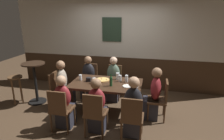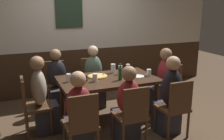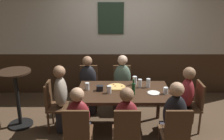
{
  "view_description": "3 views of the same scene",
  "coord_description": "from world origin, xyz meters",
  "px_view_note": "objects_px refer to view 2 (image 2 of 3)",
  "views": [
    {
      "loc": [
        0.99,
        -3.84,
        2.27
      ],
      "look_at": [
        0.1,
        0.15,
        1.0
      ],
      "focal_mm": 30.53,
      "sensor_mm": 36.0,
      "label": 1
    },
    {
      "loc": [
        -1.42,
        -3.63,
        1.89
      ],
      "look_at": [
        0.11,
        0.09,
        0.85
      ],
      "focal_mm": 40.6,
      "sensor_mm": 36.0,
      "label": 2
    },
    {
      "loc": [
        -0.2,
        -3.95,
        2.45
      ],
      "look_at": [
        -0.19,
        0.1,
        1.08
      ],
      "focal_mm": 40.49,
      "sensor_mm": 36.0,
      "label": 3
    }
  ],
  "objects_px": {
    "person_right_near": "(169,101)",
    "beer_glass_tall": "(113,69)",
    "chair_left_far": "(56,82)",
    "person_left_far": "(58,86)",
    "pint_glass_pale": "(95,78)",
    "pint_glass_amber": "(120,70)",
    "person_left_near": "(78,119)",
    "tumbler_water": "(69,78)",
    "beer_glass_half": "(149,73)",
    "chair_mid_near": "(132,113)",
    "beer_bottle_green": "(120,73)",
    "person_head_east": "(162,85)",
    "condiment_caddy": "(83,78)",
    "chair_mid_far": "(92,78)",
    "tumbler_short": "(128,69)",
    "person_mid_near": "(127,110)",
    "chair_head_east": "(170,84)",
    "chair_head_west": "(32,103)",
    "pizza": "(97,76)",
    "person_mid_far": "(94,81)",
    "person_head_west": "(43,101)",
    "chair_left_near": "(82,122)",
    "plate_white_large": "(138,76)",
    "chair_right_near": "(176,106)",
    "dining_table": "(108,83)"
  },
  "relations": [
    {
      "from": "chair_mid_near",
      "to": "person_left_far",
      "type": "height_order",
      "value": "person_left_far"
    },
    {
      "from": "dining_table",
      "to": "pint_glass_pale",
      "type": "xyz_separation_m",
      "value": [
        -0.25,
        -0.09,
        0.14
      ]
    },
    {
      "from": "chair_mid_far",
      "to": "pizza",
      "type": "bearing_deg",
      "value": -99.95
    },
    {
      "from": "person_left_near",
      "to": "person_left_far",
      "type": "bearing_deg",
      "value": 90.0
    },
    {
      "from": "person_left_near",
      "to": "tumbler_water",
      "type": "height_order",
      "value": "person_left_near"
    },
    {
      "from": "chair_mid_near",
      "to": "person_head_east",
      "type": "height_order",
      "value": "person_head_east"
    },
    {
      "from": "pint_glass_pale",
      "to": "beer_glass_half",
      "type": "relative_size",
      "value": 1.12
    },
    {
      "from": "pizza",
      "to": "dining_table",
      "type": "bearing_deg",
      "value": -48.67
    },
    {
      "from": "person_mid_near",
      "to": "pint_glass_pale",
      "type": "height_order",
      "value": "person_mid_near"
    },
    {
      "from": "person_right_near",
      "to": "tumbler_short",
      "type": "distance_m",
      "value": 0.96
    },
    {
      "from": "beer_glass_half",
      "to": "tumbler_water",
      "type": "xyz_separation_m",
      "value": [
        -1.31,
        0.17,
        0.01
      ]
    },
    {
      "from": "chair_head_east",
      "to": "chair_right_near",
      "type": "bearing_deg",
      "value": -120.16
    },
    {
      "from": "person_left_near",
      "to": "person_mid_near",
      "type": "relative_size",
      "value": 1.0
    },
    {
      "from": "chair_head_west",
      "to": "chair_head_east",
      "type": "bearing_deg",
      "value": 0.0
    },
    {
      "from": "chair_left_near",
      "to": "tumbler_water",
      "type": "bearing_deg",
      "value": 86.3
    },
    {
      "from": "person_head_east",
      "to": "condiment_caddy",
      "type": "relative_size",
      "value": 10.56
    },
    {
      "from": "person_mid_near",
      "to": "person_mid_far",
      "type": "bearing_deg",
      "value": 90.0
    },
    {
      "from": "person_right_near",
      "to": "beer_glass_tall",
      "type": "height_order",
      "value": "person_right_near"
    },
    {
      "from": "person_mid_near",
      "to": "dining_table",
      "type": "bearing_deg",
      "value": 90.0
    },
    {
      "from": "pint_glass_pale",
      "to": "pint_glass_amber",
      "type": "xyz_separation_m",
      "value": [
        0.53,
        0.24,
        0.02
      ]
    },
    {
      "from": "pizza",
      "to": "chair_mid_near",
      "type": "bearing_deg",
      "value": -82.85
    },
    {
      "from": "chair_left_far",
      "to": "person_left_far",
      "type": "distance_m",
      "value": 0.16
    },
    {
      "from": "person_left_far",
      "to": "pint_glass_pale",
      "type": "relative_size",
      "value": 9.09
    },
    {
      "from": "person_mid_far",
      "to": "person_right_near",
      "type": "bearing_deg",
      "value": -64.35
    },
    {
      "from": "person_mid_far",
      "to": "person_head_west",
      "type": "xyz_separation_m",
      "value": [
        -1.04,
        -0.71,
        0.02
      ]
    },
    {
      "from": "beer_glass_half",
      "to": "condiment_caddy",
      "type": "distance_m",
      "value": 1.1
    },
    {
      "from": "tumbler_short",
      "to": "beer_bottle_green",
      "type": "bearing_deg",
      "value": -132.36
    },
    {
      "from": "chair_head_east",
      "to": "chair_head_west",
      "type": "relative_size",
      "value": 1.0
    },
    {
      "from": "chair_left_far",
      "to": "person_right_near",
      "type": "height_order",
      "value": "person_right_near"
    },
    {
      "from": "chair_left_far",
      "to": "tumbler_short",
      "type": "relative_size",
      "value": 5.5
    },
    {
      "from": "person_left_far",
      "to": "chair_head_east",
      "type": "bearing_deg",
      "value": -20.76
    },
    {
      "from": "person_left_far",
      "to": "pizza",
      "type": "distance_m",
      "value": 0.84
    },
    {
      "from": "person_head_east",
      "to": "chair_mid_near",
      "type": "bearing_deg",
      "value": -139.74
    },
    {
      "from": "person_right_near",
      "to": "beer_glass_half",
      "type": "relative_size",
      "value": 10.72
    },
    {
      "from": "person_left_near",
      "to": "person_head_west",
      "type": "xyz_separation_m",
      "value": [
        -0.35,
        0.71,
        0.04
      ]
    },
    {
      "from": "person_left_near",
      "to": "tumbler_short",
      "type": "bearing_deg",
      "value": 37.91
    },
    {
      "from": "dining_table",
      "to": "chair_left_far",
      "type": "relative_size",
      "value": 1.77
    },
    {
      "from": "chair_head_east",
      "to": "beer_bottle_green",
      "type": "height_order",
      "value": "beer_bottle_green"
    },
    {
      "from": "person_head_west",
      "to": "tumbler_short",
      "type": "bearing_deg",
      "value": 6.13
    },
    {
      "from": "pint_glass_amber",
      "to": "beer_glass_tall",
      "type": "height_order",
      "value": "beer_glass_tall"
    },
    {
      "from": "chair_mid_far",
      "to": "chair_head_east",
      "type": "height_order",
      "value": "same"
    },
    {
      "from": "chair_left_near",
      "to": "chair_head_west",
      "type": "relative_size",
      "value": 1.0
    },
    {
      "from": "chair_mid_far",
      "to": "person_head_east",
      "type": "bearing_deg",
      "value": -40.26
    },
    {
      "from": "person_head_east",
      "to": "beer_glass_tall",
      "type": "height_order",
      "value": "person_head_east"
    },
    {
      "from": "plate_white_large",
      "to": "chair_mid_near",
      "type": "bearing_deg",
      "value": -122.25
    },
    {
      "from": "beer_bottle_green",
      "to": "pint_glass_pale",
      "type": "bearing_deg",
      "value": 170.34
    },
    {
      "from": "chair_right_near",
      "to": "pint_glass_pale",
      "type": "height_order",
      "value": "chair_right_near"
    },
    {
      "from": "chair_head_west",
      "to": "person_right_near",
      "type": "relative_size",
      "value": 0.74
    },
    {
      "from": "chair_mid_far",
      "to": "beer_bottle_green",
      "type": "xyz_separation_m",
      "value": [
        0.14,
        -1.03,
        0.35
      ]
    },
    {
      "from": "chair_mid_near",
      "to": "beer_bottle_green",
      "type": "distance_m",
      "value": 0.81
    }
  ]
}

